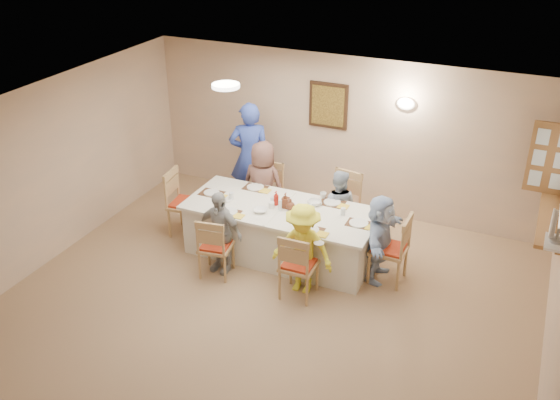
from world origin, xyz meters
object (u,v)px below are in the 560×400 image
at_px(chair_left_end, 186,203).
at_px(diner_front_right, 303,249).
at_px(diner_back_left, 263,185).
at_px(diner_right_end, 380,238).
at_px(diner_back_right, 338,207).
at_px(dining_table, 281,232).
at_px(condiment_ketchup, 276,198).
at_px(desk_fan, 555,230).
at_px(chair_right_end, 389,248).
at_px(caregiver, 250,157).
at_px(chair_front_left, 216,245).
at_px(chair_front_right, 299,264).
at_px(chair_back_left, 266,195).
at_px(chair_back_right, 340,207).
at_px(diner_front_left, 220,232).

xyz_separation_m(chair_left_end, diner_front_right, (2.15, -0.68, 0.12)).
bearing_deg(diner_back_left, diner_right_end, 161.89).
height_order(diner_back_left, diner_back_right, diner_back_left).
xyz_separation_m(dining_table, condiment_ketchup, (-0.10, 0.06, 0.48)).
bearing_deg(condiment_ketchup, dining_table, -29.05).
bearing_deg(condiment_ketchup, diner_front_right, -46.43).
distance_m(desk_fan, diner_back_right, 3.27).
bearing_deg(diner_right_end, chair_right_end, -90.51).
distance_m(diner_right_end, caregiver, 2.74).
xyz_separation_m(chair_front_left, diner_back_left, (0.00, 1.48, 0.24)).
bearing_deg(diner_back_left, caregiver, -45.75).
distance_m(dining_table, diner_back_right, 0.93).
xyz_separation_m(diner_front_right, condiment_ketchup, (-0.70, 0.74, 0.24)).
bearing_deg(caregiver, chair_front_right, 103.80).
bearing_deg(caregiver, chair_front_left, 76.56).
height_order(chair_right_end, diner_front_right, diner_front_right).
distance_m(chair_front_left, caregiver, 2.05).
distance_m(diner_front_right, condiment_ketchup, 1.04).
bearing_deg(diner_right_end, chair_back_left, 67.88).
xyz_separation_m(chair_back_right, chair_front_right, (0.00, -1.60, -0.04)).
distance_m(desk_fan, diner_front_right, 2.97).
bearing_deg(dining_table, chair_front_right, -53.13).
relative_size(dining_table, diner_front_left, 2.26).
xyz_separation_m(chair_back_right, diner_front_left, (-1.20, -1.48, 0.08)).
relative_size(chair_front_right, condiment_ketchup, 4.53).
height_order(desk_fan, chair_front_left, desk_fan).
xyz_separation_m(diner_back_right, diner_front_left, (-1.20, -1.36, 0.02)).
bearing_deg(diner_front_left, caregiver, 111.16).
distance_m(desk_fan, diner_back_left, 4.32).
height_order(chair_back_right, diner_right_end, diner_right_end).
xyz_separation_m(chair_back_left, diner_right_end, (2.02, -0.80, 0.14)).
height_order(dining_table, chair_front_right, chair_front_right).
distance_m(chair_left_end, diner_front_left, 1.17).
bearing_deg(chair_left_end, chair_back_right, -76.40).
bearing_deg(condiment_ketchup, chair_back_left, 123.91).
bearing_deg(chair_left_end, diner_back_right, -79.26).
height_order(desk_fan, diner_front_left, desk_fan).
relative_size(chair_back_right, chair_front_right, 1.09).
bearing_deg(chair_back_right, chair_front_right, -79.89).
height_order(chair_left_end, diner_right_end, diner_right_end).
height_order(diner_front_left, diner_front_right, diner_front_right).
height_order(diner_front_left, condiment_ketchup, diner_front_left).
distance_m(chair_back_left, diner_back_left, 0.25).
bearing_deg(chair_left_end, desk_fan, -104.35).
bearing_deg(diner_back_right, chair_front_right, 82.37).
xyz_separation_m(diner_back_left, diner_front_right, (1.20, -1.36, -0.07)).
relative_size(chair_front_left, diner_back_right, 0.79).
distance_m(diner_front_left, diner_right_end, 2.13).
distance_m(chair_front_left, diner_front_left, 0.19).
bearing_deg(desk_fan, diner_front_left, -179.68).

